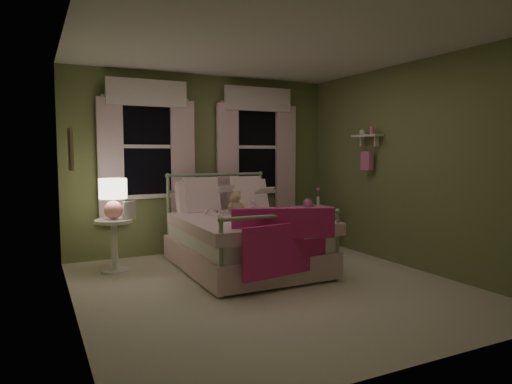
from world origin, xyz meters
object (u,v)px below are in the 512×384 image
table_lamp (113,195)px  bed (244,238)px  nightstand_left (114,238)px  nightstand_right (313,213)px  teddy_bear (235,204)px  child_right (249,193)px  child_left (211,192)px

table_lamp → bed: bearing=-20.0°
nightstand_left → nightstand_right: size_ratio=1.02×
teddy_bear → nightstand_right: 1.49m
bed → nightstand_left: bed is taller
bed → child_right: bearing=56.4°
nightstand_right → nightstand_left: bearing=-179.1°
child_right → nightstand_right: size_ratio=1.07×
table_lamp → nightstand_right: table_lamp is taller
child_right → table_lamp: child_right is taller
child_right → table_lamp: size_ratio=1.38×
table_lamp → nightstand_right: bearing=0.9°
child_left → child_right: (0.56, 0.00, -0.04)m
table_lamp → nightstand_right: (2.94, 0.05, -0.40)m
teddy_bear → table_lamp: size_ratio=0.64×
nightstand_right → child_right: bearing=-171.4°
bed → teddy_bear: 0.49m
bed → nightstand_right: bearing=22.5°
bed → child_right: (0.28, 0.42, 0.53)m
table_lamp → child_left: bearing=-5.9°
table_lamp → nightstand_right: size_ratio=0.77×
child_left → teddy_bear: (0.28, -0.16, -0.16)m
table_lamp → nightstand_right: 2.96m
nightstand_left → table_lamp: (0.00, -0.00, 0.54)m
bed → nightstand_right: bed is taller
child_right → teddy_bear: child_right is taller
bed → child_right: 0.73m
child_left → teddy_bear: 0.36m
child_left → child_right: bearing=-173.8°
child_left → nightstand_left: bearing=0.3°
teddy_bear → child_left: bearing=150.5°
child_left → nightstand_left: (-1.22, 0.13, -0.53)m
teddy_bear → nightstand_right: teddy_bear is taller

